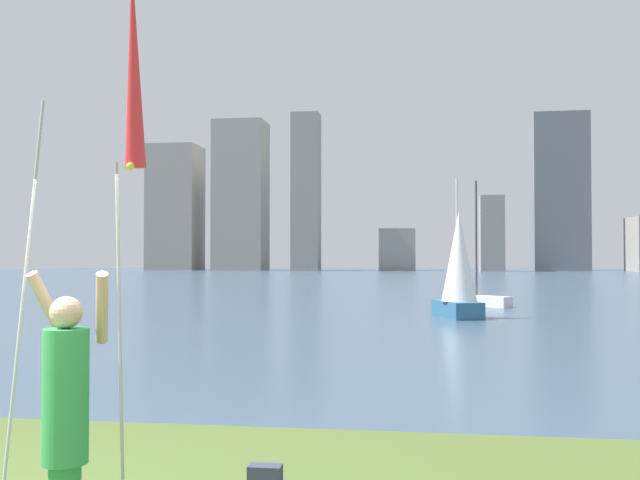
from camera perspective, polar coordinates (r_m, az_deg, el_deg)
ground at (r=55.49m, az=5.15°, el=-3.41°), size 120.00×138.00×0.12m
person at (r=5.62m, az=-19.59°, el=-11.70°), size 0.66×0.49×1.80m
kite_flag_right at (r=5.78m, az=-14.67°, el=12.78°), size 0.16×0.44×4.19m
bag at (r=6.20m, az=-4.40°, el=-18.30°), size 0.27×0.15×0.19m
sailboat_0 at (r=22.86m, az=10.99°, el=-2.27°), size 1.59×2.37×4.41m
sailboat_3 at (r=28.60m, az=12.37°, el=-4.52°), size 2.57×2.40×4.89m
skyline_tower_0 at (r=110.23m, az=-11.45°, el=2.53°), size 7.31×6.55×18.75m
skyline_tower_1 at (r=106.47m, az=-6.33°, el=3.52°), size 7.42×6.14×21.98m
skyline_tower_2 at (r=102.82m, az=-1.13°, el=3.85°), size 3.95×3.47×22.59m
skyline_tower_3 at (r=103.91m, az=6.19°, el=-0.77°), size 5.12×4.94×6.02m
skyline_tower_4 at (r=100.36m, az=13.51°, el=0.50°), size 3.21×4.08×10.28m
skyline_tower_5 at (r=107.26m, az=18.53°, el=3.62°), size 7.63×5.31×22.27m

